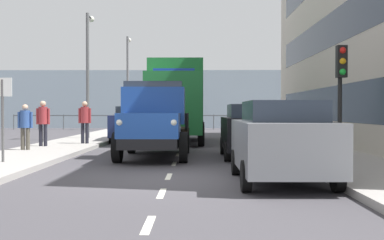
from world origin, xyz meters
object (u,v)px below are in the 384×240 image
car_navy_oppositeside_0 (134,123)px  lamp_post_far (128,74)px  car_black_kerbside_1 (252,130)px  car_grey_kerbside_near (281,140)px  pedestrian_strolling (25,123)px  lamp_post_promenade (88,63)px  traffic_light_near (341,77)px  pedestrian_by_lamp (85,119)px  pedestrian_couple_b (43,119)px  street_sign (3,105)px  lorry_cargo_green (177,99)px  truck_vintage_blue (154,121)px

car_navy_oppositeside_0 → lamp_post_far: (2.16, -13.53, 3.37)m
car_black_kerbside_1 → car_navy_oppositeside_0: 9.57m
car_black_kerbside_1 → lamp_post_far: bearing=-72.2°
car_grey_kerbside_near → pedestrian_strolling: size_ratio=2.54×
car_grey_kerbside_near → lamp_post_promenade: (7.27, -14.76, 3.01)m
traffic_light_near → pedestrian_by_lamp: bearing=-37.3°
traffic_light_near → lamp_post_far: (9.29, -23.80, 1.79)m
car_grey_kerbside_near → pedestrian_strolling: bearing=-41.4°
pedestrian_strolling → traffic_light_near: 10.65m
car_navy_oppositeside_0 → pedestrian_strolling: size_ratio=2.86×
car_black_kerbside_1 → pedestrian_couple_b: size_ratio=2.26×
car_black_kerbside_1 → car_navy_oppositeside_0: same height
car_black_kerbside_1 → lamp_post_promenade: size_ratio=0.63×
pedestrian_strolling → pedestrian_by_lamp: size_ratio=0.90×
street_sign → lorry_cargo_green: bearing=-111.5°
pedestrian_couple_b → traffic_light_near: (-10.00, 5.08, 1.29)m
car_grey_kerbside_near → traffic_light_near: 4.55m
pedestrian_couple_b → lamp_post_far: (-0.70, -18.72, 3.09)m
truck_vintage_blue → street_sign: bearing=33.6°
car_black_kerbside_1 → traffic_light_near: 3.43m
lorry_cargo_green → car_grey_kerbside_near: size_ratio=2.03×
car_navy_oppositeside_0 → street_sign: street_sign is taller
pedestrian_by_lamp → lorry_cargo_green: bearing=-138.9°
pedestrian_strolling → street_sign: street_sign is taller
pedestrian_strolling → pedestrian_by_lamp: (-1.32, -3.41, 0.11)m
car_black_kerbside_1 → car_navy_oppositeside_0: size_ratio=0.87×
lorry_cargo_green → car_black_kerbside_1: 8.42m
pedestrian_by_lamp → lamp_post_promenade: (0.82, -4.52, 2.72)m
lamp_post_far → street_sign: lamp_post_far is taller
pedestrian_couple_b → traffic_light_near: traffic_light_near is taller
car_black_kerbside_1 → pedestrian_by_lamp: 7.95m
pedestrian_couple_b → street_sign: bearing=97.2°
car_navy_oppositeside_0 → street_sign: (2.12, 11.09, 0.79)m
car_navy_oppositeside_0 → traffic_light_near: (-7.13, 10.26, 1.58)m
car_navy_oppositeside_0 → pedestrian_strolling: (2.92, 7.03, 0.18)m
lorry_cargo_green → car_navy_oppositeside_0: 2.44m
pedestrian_strolling → pedestrian_by_lamp: 3.66m
car_grey_kerbside_near → truck_vintage_blue: bearing=-59.5°
truck_vintage_blue → street_sign: truck_vintage_blue is taller
truck_vintage_blue → car_grey_kerbside_near: truck_vintage_blue is taller
lorry_cargo_green → lamp_post_far: bearing=-73.0°
car_navy_oppositeside_0 → traffic_light_near: size_ratio=1.42×
lamp_post_promenade → lamp_post_far: size_ratio=0.90×
car_grey_kerbside_near → traffic_light_near: (-2.29, -3.60, 1.58)m
traffic_light_near → street_sign: size_ratio=1.42×
car_grey_kerbside_near → car_black_kerbside_1: 5.60m
car_grey_kerbside_near → car_black_kerbside_1: bearing=-90.0°
truck_vintage_blue → pedestrian_couple_b: bearing=-36.3°
car_black_kerbside_1 → traffic_light_near: (-2.29, 2.00, 1.58)m
pedestrian_strolling → lorry_cargo_green: bearing=-127.1°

